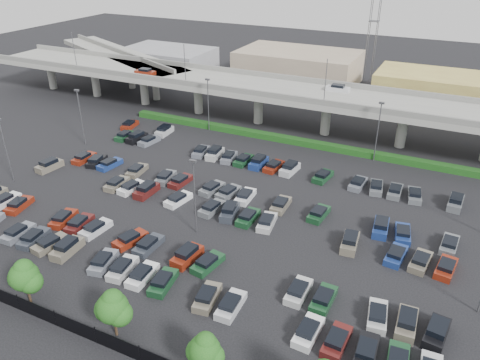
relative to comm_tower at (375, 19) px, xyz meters
The scene contains 10 objects.
ground 75.73m from the comm_tower, 93.09° to the right, with size 280.00×280.00×0.00m, color black.
overpass 43.08m from the comm_tower, 95.74° to the right, with size 150.00×13.00×15.80m.
on_ramp 64.67m from the comm_tower, 151.11° to the right, with size 50.93×30.13×8.80m.
hedge 51.42m from the comm_tower, 94.67° to the right, with size 66.00×1.60×1.10m, color #124013.
fence 103.13m from the comm_tower, 92.28° to the right, with size 70.00×0.10×2.00m.
tree_row 101.30m from the comm_tower, 91.88° to the right, with size 65.07×3.66×5.94m.
parked_cars 79.03m from the comm_tower, 93.60° to the right, with size 62.93×41.66×1.67m.
light_poles 73.06m from the comm_tower, 96.44° to the right, with size 66.90×48.38×10.30m.
distant_buildings 18.96m from the comm_tower, 55.50° to the right, with size 138.00×24.00×9.00m.
comm_tower is the anchor object (origin of this frame).
Camera 1 is at (26.88, -50.78, 33.82)m, focal length 35.00 mm.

